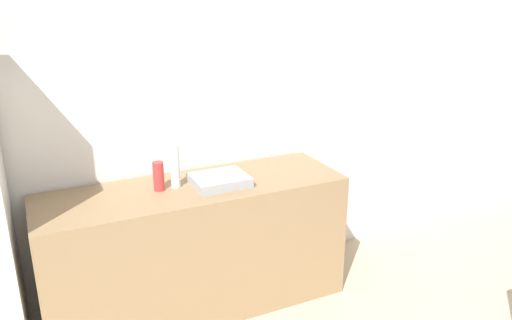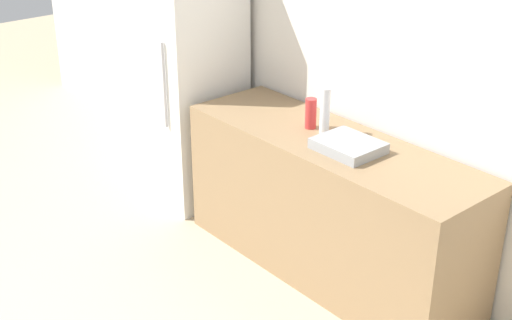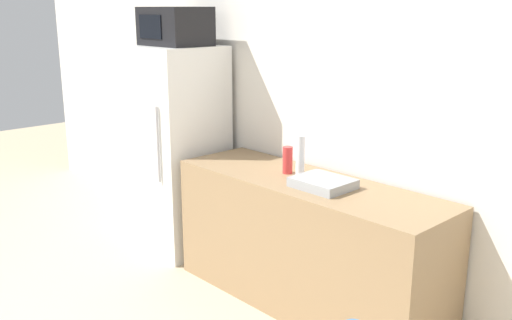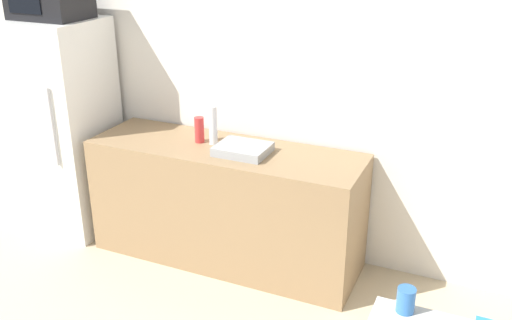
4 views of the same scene
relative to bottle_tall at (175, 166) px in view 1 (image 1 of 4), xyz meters
The scene contains 5 objects.
wall_back 0.45m from the bottle_tall, 115.45° to the left, with size 8.00×0.06×2.60m, color white.
counter 0.59m from the bottle_tall, 20.44° to the right, with size 1.97×0.61×0.88m, color #937551.
sink_basin 0.30m from the bottle_tall, 16.39° to the right, with size 0.35×0.29×0.06m, color #9EA3A8.
bottle_tall is the anchor object (origin of this frame).
bottle_short 0.12m from the bottle_tall, behind, with size 0.07×0.07×0.18m, color red.
Camera 1 is at (-0.65, -0.35, 2.07)m, focal length 35.00 mm.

